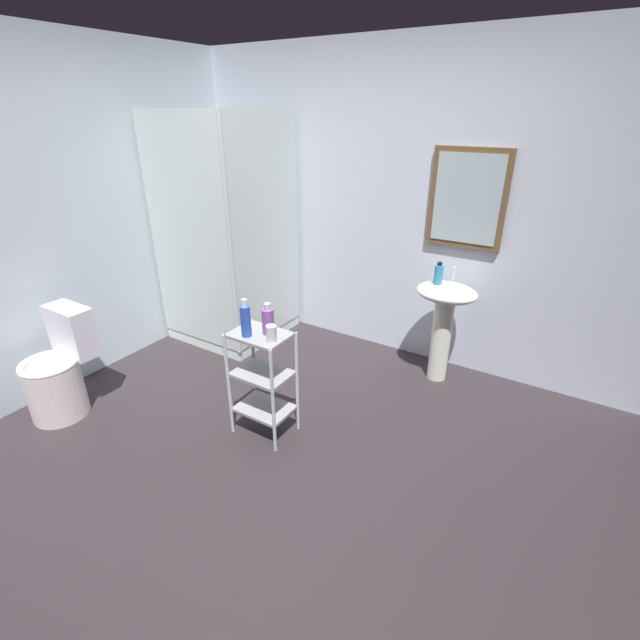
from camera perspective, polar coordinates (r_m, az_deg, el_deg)
ground_plane at (r=3.00m, az=-8.05°, el=-17.06°), size 4.20×4.20×0.02m
wall_back at (r=3.88m, az=8.91°, el=13.86°), size 4.20×0.14×2.50m
wall_left at (r=3.81m, az=-31.74°, el=10.22°), size 0.10×4.20×2.50m
shower_stall at (r=4.24m, az=-10.98°, el=3.57°), size 0.92×0.92×2.00m
pedestal_sink at (r=3.58m, az=15.43°, el=0.91°), size 0.46×0.37×0.81m
sink_faucet at (r=3.58m, az=16.53°, el=5.67°), size 0.03×0.03×0.10m
toilet at (r=3.67m, az=-30.10°, el=-5.81°), size 0.37×0.49×0.76m
storage_cart at (r=2.95m, az=-7.29°, el=-6.98°), size 0.38×0.28×0.74m
hand_soap_bottle at (r=3.47m, az=14.78°, el=5.66°), size 0.06×0.06×0.17m
shampoo_bottle_blue at (r=2.74m, az=-9.40°, el=-0.02°), size 0.06×0.06×0.24m
conditioner_bottle_purple at (r=2.76m, az=-6.60°, el=-0.07°), size 0.07×0.07×0.20m
rinse_cup at (r=2.68m, az=-6.23°, el=-1.68°), size 0.06×0.06×0.10m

